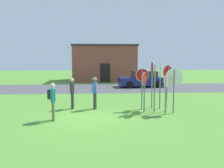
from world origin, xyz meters
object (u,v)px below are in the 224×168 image
person_in_teal (95,91)px  stop_sign_low_front (155,79)px  person_on_left (52,99)px  person_with_sunhat (72,92)px  stop_sign_rear_left (166,88)px  stop_sign_rear_right (142,82)px  stop_sign_far_back (167,80)px  parked_car_on_street (142,80)px  stop_sign_leaning_left (144,85)px  stop_sign_leaning_right (160,77)px  stop_sign_center_cluster (174,82)px  stop_sign_tallest (152,76)px

person_in_teal → stop_sign_low_front: bearing=-17.6°
person_on_left → person_with_sunhat: size_ratio=1.00×
stop_sign_rear_left → stop_sign_rear_right: stop_sign_rear_right is taller
stop_sign_far_back → person_in_teal: size_ratio=1.41×
parked_car_on_street → person_with_sunhat: (-5.68, -9.44, 0.26)m
stop_sign_low_front → stop_sign_rear_right: 0.94m
stop_sign_far_back → stop_sign_leaning_left: size_ratio=1.18×
parked_car_on_street → stop_sign_rear_left: bearing=-94.7°
stop_sign_leaning_right → person_in_teal: size_ratio=1.48×
stop_sign_center_cluster → stop_sign_tallest: stop_sign_tallest is taller
stop_sign_rear_left → parked_car_on_street: bearing=85.3°
parked_car_on_street → stop_sign_leaning_right: 9.93m
stop_sign_rear_right → person_on_left: 4.93m
stop_sign_far_back → person_with_sunhat: stop_sign_far_back is taller
person_in_teal → stop_sign_rear_left: bearing=-21.5°
person_on_left → stop_sign_leaning_right: bearing=20.9°
stop_sign_rear_right → person_in_teal: stop_sign_rear_right is taller
parked_car_on_street → stop_sign_far_back: (-0.69, -10.44, 0.97)m
stop_sign_rear_right → stop_sign_leaning_right: bearing=-1.5°
stop_sign_low_front → person_in_teal: bearing=162.4°
person_on_left → person_in_teal: bearing=50.9°
parked_car_on_street → person_in_teal: 10.56m
stop_sign_rear_right → stop_sign_rear_left: bearing=-50.2°
stop_sign_rear_right → parked_car_on_street: bearing=79.1°
parked_car_on_street → person_with_sunhat: person_with_sunhat is taller
stop_sign_center_cluster → person_with_sunhat: size_ratio=1.35×
stop_sign_leaning_right → stop_sign_rear_right: bearing=178.5°
stop_sign_leaning_left → stop_sign_tallest: bearing=59.3°
stop_sign_leaning_left → stop_sign_center_cluster: size_ratio=0.91×
stop_sign_far_back → person_on_left: 5.86m
stop_sign_rear_left → stop_sign_center_cluster: (0.45, 0.13, 0.27)m
stop_sign_low_front → stop_sign_far_back: 0.70m
parked_car_on_street → person_on_left: bearing=-118.0°
parked_car_on_street → stop_sign_center_cluster: stop_sign_center_cluster is taller
person_on_left → person_with_sunhat: (0.64, 2.46, -0.03)m
stop_sign_leaning_right → stop_sign_far_back: bearing=-71.5°
stop_sign_far_back → person_with_sunhat: 5.14m
stop_sign_leaning_left → person_on_left: size_ratio=1.23×
stop_sign_leaning_left → person_in_teal: (-2.53, 1.01, -0.42)m
parked_car_on_street → stop_sign_leaning_right: stop_sign_leaning_right is taller
person_in_teal → person_with_sunhat: bearing=173.4°
stop_sign_leaning_left → stop_sign_rear_left: bearing=-21.1°
stop_sign_rear_left → stop_sign_center_cluster: stop_sign_center_cluster is taller
stop_sign_tallest → stop_sign_leaning_right: bearing=-38.8°
stop_sign_far_back → stop_sign_rear_right: bearing=151.8°
stop_sign_leaning_right → person_with_sunhat: (-4.79, 0.39, -0.82)m
stop_sign_low_front → stop_sign_tallest: 1.04m
stop_sign_rear_right → stop_sign_far_back: bearing=-28.2°
parked_car_on_street → stop_sign_rear_right: 10.01m
person_with_sunhat → person_in_teal: bearing=-6.6°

